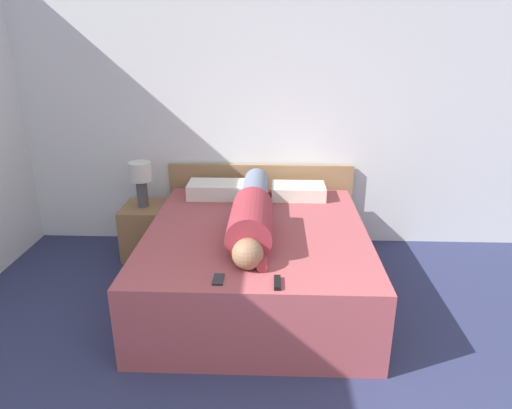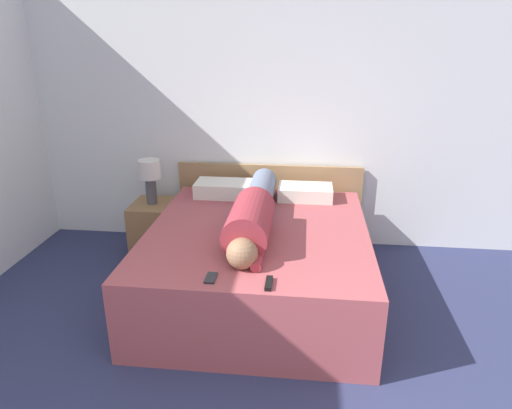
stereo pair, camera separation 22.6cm
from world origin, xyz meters
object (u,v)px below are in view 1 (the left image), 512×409
object	(u,v)px
bed	(257,262)
person_lying	(252,213)
pillow_near_headboard	(216,190)
pillow_second	(298,191)
cell_phone	(218,279)
nightstand	(146,230)
table_lamp	(141,177)
tv_remote	(277,283)

from	to	relation	value
bed	person_lying	xyz separation A→B (m)	(-0.03, -0.02, 0.43)
bed	person_lying	bearing A→B (deg)	-155.13
bed	pillow_near_headboard	world-z (taller)	pillow_near_headboard
pillow_second	cell_phone	world-z (taller)	pillow_second
person_lying	pillow_near_headboard	size ratio (longest dim) A/B	3.20
nightstand	cell_phone	distance (m)	1.77
nightstand	pillow_near_headboard	world-z (taller)	pillow_near_headboard
bed	nightstand	size ratio (longest dim) A/B	3.87
bed	person_lying	size ratio (longest dim) A/B	1.17
nightstand	table_lamp	size ratio (longest dim) A/B	1.17
table_lamp	pillow_near_headboard	size ratio (longest dim) A/B	0.83
nightstand	table_lamp	xyz separation A→B (m)	(0.00, 0.00, 0.53)
cell_phone	nightstand	bearing A→B (deg)	120.39
table_lamp	pillow_near_headboard	bearing A→B (deg)	2.60
tv_remote	cell_phone	distance (m)	0.36
table_lamp	person_lying	size ratio (longest dim) A/B	0.26
pillow_near_headboard	pillow_second	bearing A→B (deg)	0.00
person_lying	pillow_second	size ratio (longest dim) A/B	3.37
pillow_near_headboard	table_lamp	bearing A→B (deg)	-177.40
pillow_second	tv_remote	bearing A→B (deg)	-97.23
table_lamp	cell_phone	xyz separation A→B (m)	(0.88, -1.50, -0.18)
person_lying	pillow_second	xyz separation A→B (m)	(0.39, 0.74, -0.08)
bed	nightstand	bearing A→B (deg)	147.30
pillow_second	person_lying	bearing A→B (deg)	-117.50
bed	table_lamp	xyz separation A→B (m)	(-1.08, 0.70, 0.48)
person_lying	pillow_second	bearing A→B (deg)	62.50
tv_remote	table_lamp	bearing A→B (deg)	128.91
table_lamp	pillow_near_headboard	distance (m)	0.69
person_lying	cell_phone	size ratio (longest dim) A/B	12.56
person_lying	pillow_near_headboard	distance (m)	0.83
bed	cell_phone	size ratio (longest dim) A/B	14.65
person_lying	tv_remote	xyz separation A→B (m)	(0.19, -0.82, -0.12)
table_lamp	tv_remote	bearing A→B (deg)	-51.09
bed	pillow_second	distance (m)	0.88
bed	cell_phone	distance (m)	0.88
person_lying	cell_phone	distance (m)	0.82
nightstand	cell_phone	xyz separation A→B (m)	(0.88, -1.50, 0.35)
table_lamp	tv_remote	world-z (taller)	table_lamp
nightstand	person_lying	size ratio (longest dim) A/B	0.30
table_lamp	cell_phone	world-z (taller)	table_lamp
pillow_near_headboard	cell_phone	world-z (taller)	pillow_near_headboard
bed	pillow_second	bearing A→B (deg)	64.06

